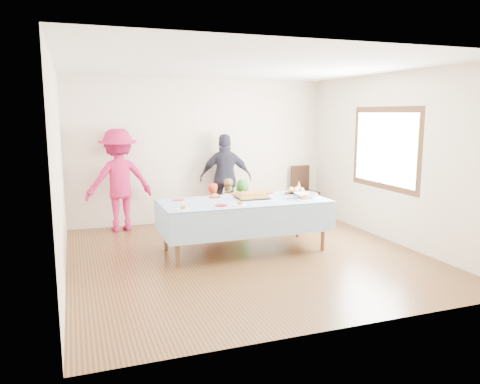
# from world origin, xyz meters

# --- Properties ---
(ground) EXTENTS (5.00, 5.00, 0.00)m
(ground) POSITION_xyz_m (0.00, 0.00, 0.00)
(ground) COLOR #4B2915
(ground) RESTS_ON ground
(room_walls) EXTENTS (5.04, 5.04, 2.72)m
(room_walls) POSITION_xyz_m (0.05, 0.00, 1.77)
(room_walls) COLOR beige
(room_walls) RESTS_ON ground
(party_table) EXTENTS (2.50, 1.10, 0.78)m
(party_table) POSITION_xyz_m (0.06, 0.28, 0.72)
(party_table) COLOR #532E1C
(party_table) RESTS_ON ground
(birthday_cake) EXTENTS (0.49, 0.38, 0.09)m
(birthday_cake) POSITION_xyz_m (0.22, 0.38, 0.82)
(birthday_cake) COLOR black
(birthday_cake) RESTS_ON party_table
(rolls_tray) EXTENTS (0.36, 0.36, 0.11)m
(rolls_tray) POSITION_xyz_m (1.02, 0.49, 0.83)
(rolls_tray) COLOR black
(rolls_tray) RESTS_ON party_table
(punch_bowl) EXTENTS (0.33, 0.33, 0.08)m
(punch_bowl) POSITION_xyz_m (1.00, 0.11, 0.82)
(punch_bowl) COLOR silver
(punch_bowl) RESTS_ON party_table
(party_hat) EXTENTS (0.10, 0.10, 0.17)m
(party_hat) POSITION_xyz_m (1.20, 0.73, 0.87)
(party_hat) COLOR white
(party_hat) RESTS_ON party_table
(fork_pile) EXTENTS (0.24, 0.18, 0.07)m
(fork_pile) POSITION_xyz_m (0.74, 0.15, 0.81)
(fork_pile) COLOR white
(fork_pile) RESTS_ON party_table
(plate_red_far_a) EXTENTS (0.18, 0.18, 0.01)m
(plate_red_far_a) POSITION_xyz_m (-0.87, 0.63, 0.79)
(plate_red_far_a) COLOR red
(plate_red_far_a) RESTS_ON party_table
(plate_red_far_b) EXTENTS (0.19, 0.19, 0.01)m
(plate_red_far_b) POSITION_xyz_m (-0.29, 0.64, 0.79)
(plate_red_far_b) COLOR red
(plate_red_far_b) RESTS_ON party_table
(plate_red_far_c) EXTENTS (0.17, 0.17, 0.01)m
(plate_red_far_c) POSITION_xyz_m (0.10, 0.73, 0.79)
(plate_red_far_c) COLOR red
(plate_red_far_c) RESTS_ON party_table
(plate_red_far_d) EXTENTS (0.16, 0.16, 0.01)m
(plate_red_far_d) POSITION_xyz_m (0.65, 0.73, 0.79)
(plate_red_far_d) COLOR red
(plate_red_far_d) RESTS_ON party_table
(plate_red_near) EXTENTS (0.17, 0.17, 0.01)m
(plate_red_near) POSITION_xyz_m (-0.40, -0.02, 0.79)
(plate_red_near) COLOR red
(plate_red_near) RESTS_ON party_table
(plate_white_left) EXTENTS (0.21, 0.21, 0.01)m
(plate_white_left) POSITION_xyz_m (-0.97, -0.11, 0.79)
(plate_white_left) COLOR white
(plate_white_left) RESTS_ON party_table
(plate_white_mid) EXTENTS (0.20, 0.20, 0.01)m
(plate_white_mid) POSITION_xyz_m (-0.14, -0.08, 0.79)
(plate_white_mid) COLOR white
(plate_white_mid) RESTS_ON party_table
(plate_white_right) EXTENTS (0.21, 0.21, 0.01)m
(plate_white_right) POSITION_xyz_m (0.89, -0.05, 0.79)
(plate_white_right) COLOR white
(plate_white_right) RESTS_ON party_table
(dining_chair) EXTENTS (0.49, 0.49, 1.00)m
(dining_chair) POSITION_xyz_m (2.09, 2.28, 0.56)
(dining_chair) COLOR black
(dining_chair) RESTS_ON ground
(toddler_left) EXTENTS (0.40, 0.34, 0.94)m
(toddler_left) POSITION_xyz_m (-0.21, 1.09, 0.47)
(toddler_left) COLOR red
(toddler_left) RESTS_ON ground
(toddler_mid) EXTENTS (0.50, 0.41, 0.87)m
(toddler_mid) POSITION_xyz_m (0.57, 1.75, 0.44)
(toddler_mid) COLOR #317F2A
(toddler_mid) RESTS_ON ground
(toddler_right) EXTENTS (0.48, 0.39, 0.93)m
(toddler_right) POSITION_xyz_m (0.22, 1.60, 0.46)
(toddler_right) COLOR tan
(toddler_right) RESTS_ON ground
(adult_left) EXTENTS (1.24, 0.81, 1.80)m
(adult_left) POSITION_xyz_m (-1.58, 2.20, 0.90)
(adult_left) COLOR #B3164B
(adult_left) RESTS_ON ground
(adult_right) EXTENTS (1.06, 0.64, 1.68)m
(adult_right) POSITION_xyz_m (0.39, 2.20, 0.84)
(adult_right) COLOR #2B2B3B
(adult_right) RESTS_ON ground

